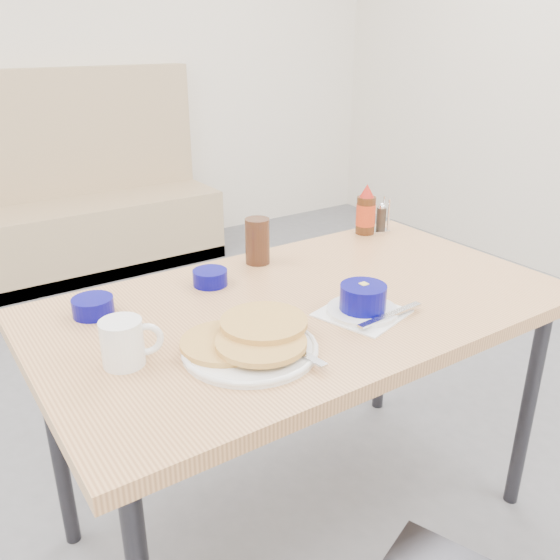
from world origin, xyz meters
TOP-DOWN VIEW (x-y plane):
  - wall_back at (0.00, 2.97)m, footprint 5.00×0.06m
  - booth_bench at (0.00, 2.78)m, footprint 1.90×0.56m
  - dining_table at (0.00, 0.25)m, footprint 1.40×0.80m
  - pancake_plate at (-0.26, 0.10)m, footprint 0.31×0.32m
  - coffee_mug at (-0.51, 0.21)m, footprint 0.13×0.09m
  - grits_setting at (0.07, 0.10)m, footprint 0.26×0.24m
  - creamer_bowl at (-0.49, 0.48)m, footprint 0.10×0.10m
  - butter_bowl at (-0.16, 0.49)m, footprint 0.10×0.10m
  - amber_tumbler at (0.05, 0.56)m, footprint 0.09×0.09m
  - condiment_caddy at (0.56, 0.59)m, footprint 0.11×0.09m
  - syrup_bottle at (0.51, 0.59)m, footprint 0.07×0.07m

SIDE VIEW (x-z plane):
  - booth_bench at x=0.00m, z-range -0.26..0.96m
  - dining_table at x=0.00m, z-range 0.32..1.08m
  - butter_bowl at x=-0.16m, z-range 0.76..0.80m
  - pancake_plate at x=-0.26m, z-range 0.75..0.81m
  - creamer_bowl at x=-0.49m, z-range 0.76..0.81m
  - grits_setting at x=0.07m, z-range 0.75..0.83m
  - condiment_caddy at x=0.56m, z-range 0.74..0.86m
  - coffee_mug at x=-0.51m, z-range 0.76..0.86m
  - amber_tumbler at x=0.05m, z-range 0.76..0.90m
  - syrup_bottle at x=0.51m, z-range 0.75..0.93m
  - wall_back at x=0.00m, z-range 0.00..2.80m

